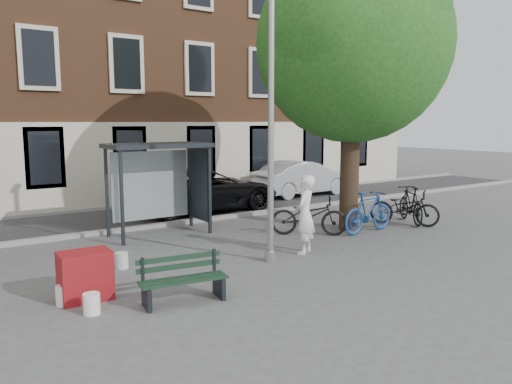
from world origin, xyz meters
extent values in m
plane|color=#4C4C4F|center=(0.00, 0.00, 0.00)|extent=(90.00, 90.00, 0.00)
cube|color=#28282B|center=(0.00, 7.00, 0.01)|extent=(40.00, 4.00, 0.01)
cube|color=gray|center=(0.00, 5.00, 0.06)|extent=(40.00, 0.25, 0.12)
cube|color=gray|center=(0.00, 9.00, 0.06)|extent=(40.00, 0.25, 0.12)
cube|color=brown|center=(0.00, 13.00, 7.00)|extent=(30.00, 8.00, 14.00)
cylinder|color=#9EA0A3|center=(0.00, 0.00, 3.00)|extent=(0.14, 0.14, 6.00)
cylinder|color=#9EA0A3|center=(0.00, 0.00, 0.12)|extent=(0.28, 0.28, 0.24)
cylinder|color=black|center=(4.00, 1.50, 1.70)|extent=(0.56, 0.56, 3.40)
sphere|color=#214C16|center=(4.00, 1.50, 5.40)|extent=(5.60, 5.60, 5.60)
sphere|color=#214C16|center=(4.90, 1.90, 5.90)|extent=(3.92, 3.92, 3.92)
sphere|color=#214C16|center=(3.20, 1.20, 5.70)|extent=(4.20, 4.20, 4.20)
sphere|color=#214C16|center=(4.20, 0.60, 6.00)|extent=(3.64, 3.64, 3.64)
cube|color=#1E2328|center=(-2.30, 3.40, 1.25)|extent=(0.08, 0.08, 2.50)
cube|color=#1E2328|center=(0.30, 3.40, 1.25)|extent=(0.08, 0.08, 2.50)
cube|color=#1E2328|center=(-2.30, 4.60, 1.25)|extent=(0.08, 0.08, 2.50)
cube|color=#1E2328|center=(0.30, 4.60, 1.25)|extent=(0.08, 0.08, 2.50)
cube|color=#1E2328|center=(-1.00, 4.00, 2.56)|extent=(2.85, 1.45, 0.12)
cube|color=#8C999E|center=(-1.00, 4.60, 1.38)|extent=(2.34, 0.04, 2.00)
cube|color=#1E2328|center=(0.30, 4.00, 1.38)|extent=(0.12, 1.14, 2.12)
cube|color=#D84C19|center=(0.37, 4.00, 1.38)|extent=(0.02, 0.90, 1.62)
imported|color=white|center=(1.11, 0.10, 0.97)|extent=(0.85, 0.78, 1.94)
cube|color=#1E2328|center=(-3.53, -1.19, 0.20)|extent=(0.14, 0.50, 0.41)
cube|color=#1E2328|center=(-2.19, -1.39, 0.20)|extent=(0.14, 0.50, 0.41)
cube|color=#15301E|center=(-2.88, -1.45, 0.42)|extent=(1.58, 0.34, 0.04)
cube|color=#15301E|center=(-2.86, -1.29, 0.42)|extent=(1.58, 0.34, 0.04)
cube|color=#15301E|center=(-2.84, -1.13, 0.42)|extent=(1.58, 0.34, 0.04)
cube|color=#15301E|center=(-2.82, -1.04, 0.60)|extent=(1.57, 0.28, 0.09)
cube|color=#15301E|center=(-2.82, -1.04, 0.77)|extent=(1.57, 0.28, 0.09)
imported|color=black|center=(2.49, 1.56, 0.57)|extent=(2.15, 1.96, 1.14)
imported|color=navy|center=(4.14, 0.83, 0.61)|extent=(2.06, 0.72, 1.22)
imported|color=black|center=(5.87, 0.93, 0.56)|extent=(1.74, 2.19, 1.11)
imported|color=black|center=(6.30, 1.04, 0.60)|extent=(1.51, 2.00, 1.20)
imported|color=black|center=(1.96, 6.73, 0.76)|extent=(5.55, 2.64, 1.53)
imported|color=#AFB0B7|center=(7.33, 7.67, 0.76)|extent=(4.65, 1.66, 1.53)
cube|color=maroon|center=(-4.26, -0.13, 0.45)|extent=(0.91, 0.62, 0.90)
cylinder|color=white|center=(-4.67, -0.20, 0.18)|extent=(0.37, 0.37, 0.36)
cylinder|color=white|center=(-4.38, -0.90, 0.18)|extent=(0.32, 0.32, 0.36)
cylinder|color=silver|center=(-3.05, 1.40, 0.18)|extent=(0.29, 0.29, 0.36)
cylinder|color=#9EA0A3|center=(4.93, 2.22, 0.91)|extent=(0.04, 0.04, 1.83)
cube|color=yellow|center=(4.93, 2.22, 1.68)|extent=(0.32, 0.13, 0.43)
camera|label=1|loc=(-6.65, -9.10, 3.23)|focal=35.00mm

